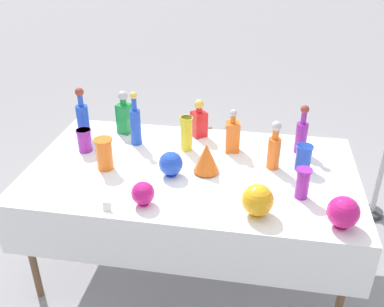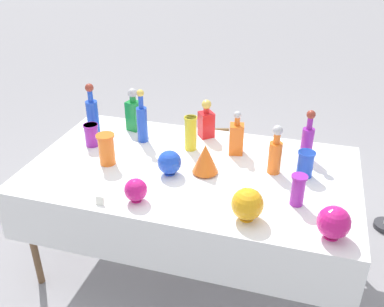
{
  "view_description": "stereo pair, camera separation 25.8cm",
  "coord_description": "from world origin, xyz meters",
  "px_view_note": "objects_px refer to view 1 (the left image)",
  "views": [
    {
      "loc": [
        0.39,
        -2.23,
        2.1
      ],
      "look_at": [
        0.0,
        0.0,
        0.86
      ],
      "focal_mm": 40.0,
      "sensor_mm": 36.0,
      "label": 1
    },
    {
      "loc": [
        0.64,
        -2.17,
        2.1
      ],
      "look_at": [
        0.0,
        0.0,
        0.86
      ],
      "focal_mm": 40.0,
      "sensor_mm": 36.0,
      "label": 2
    }
  ],
  "objects_px": {
    "cardboard_box_behind_left": "(219,168)",
    "round_bowl_2": "(258,200)",
    "square_decanter_1": "(232,135)",
    "slender_vase_4": "(186,133)",
    "tall_bottle_1": "(83,119)",
    "round_bowl_3": "(171,164)",
    "fluted_vase_0": "(206,158)",
    "cardboard_box_behind_right": "(186,151)",
    "round_bowl_1": "(143,193)",
    "slender_vase_0": "(303,182)",
    "slender_vase_2": "(84,140)",
    "tall_bottle_3": "(274,148)",
    "square_decanter_0": "(124,115)",
    "tall_bottle_0": "(135,123)",
    "round_bowl_0": "(343,212)",
    "slender_vase_1": "(304,157)",
    "tall_bottle_2": "(302,133)",
    "slender_vase_3": "(104,153)",
    "square_decanter_2": "(199,121)"
  },
  "relations": [
    {
      "from": "cardboard_box_behind_left",
      "to": "round_bowl_2",
      "type": "bearing_deg",
      "value": -76.22
    },
    {
      "from": "square_decanter_1",
      "to": "slender_vase_4",
      "type": "bearing_deg",
      "value": -173.9
    },
    {
      "from": "tall_bottle_1",
      "to": "round_bowl_3",
      "type": "relative_size",
      "value": 2.5
    },
    {
      "from": "fluted_vase_0",
      "to": "cardboard_box_behind_right",
      "type": "height_order",
      "value": "fluted_vase_0"
    },
    {
      "from": "square_decanter_1",
      "to": "round_bowl_1",
      "type": "distance_m",
      "value": 0.8
    },
    {
      "from": "slender_vase_0",
      "to": "slender_vase_2",
      "type": "xyz_separation_m",
      "value": [
        -1.37,
        0.31,
        -0.01
      ]
    },
    {
      "from": "tall_bottle_3",
      "to": "square_decanter_0",
      "type": "distance_m",
      "value": 1.09
    },
    {
      "from": "fluted_vase_0",
      "to": "square_decanter_0",
      "type": "bearing_deg",
      "value": 145.4
    },
    {
      "from": "tall_bottle_0",
      "to": "round_bowl_1",
      "type": "height_order",
      "value": "tall_bottle_0"
    },
    {
      "from": "tall_bottle_0",
      "to": "round_bowl_0",
      "type": "xyz_separation_m",
      "value": [
        1.25,
        -0.69,
        -0.06
      ]
    },
    {
      "from": "round_bowl_2",
      "to": "tall_bottle_3",
      "type": "bearing_deg",
      "value": 81.2
    },
    {
      "from": "slender_vase_1",
      "to": "tall_bottle_2",
      "type": "bearing_deg",
      "value": 91.53
    },
    {
      "from": "tall_bottle_2",
      "to": "tall_bottle_3",
      "type": "bearing_deg",
      "value": -126.56
    },
    {
      "from": "slender_vase_1",
      "to": "slender_vase_2",
      "type": "relative_size",
      "value": 1.04
    },
    {
      "from": "slender_vase_4",
      "to": "slender_vase_1",
      "type": "bearing_deg",
      "value": -10.14
    },
    {
      "from": "tall_bottle_1",
      "to": "slender_vase_4",
      "type": "height_order",
      "value": "tall_bottle_1"
    },
    {
      "from": "tall_bottle_3",
      "to": "square_decanter_1",
      "type": "xyz_separation_m",
      "value": [
        -0.27,
        0.18,
        -0.02
      ]
    },
    {
      "from": "slender_vase_0",
      "to": "cardboard_box_behind_left",
      "type": "bearing_deg",
      "value": 115.88
    },
    {
      "from": "round_bowl_1",
      "to": "cardboard_box_behind_left",
      "type": "bearing_deg",
      "value": 79.38
    },
    {
      "from": "tall_bottle_3",
      "to": "slender_vase_4",
      "type": "bearing_deg",
      "value": 165.72
    },
    {
      "from": "tall_bottle_0",
      "to": "cardboard_box_behind_right",
      "type": "height_order",
      "value": "tall_bottle_0"
    },
    {
      "from": "cardboard_box_behind_left",
      "to": "slender_vase_3",
      "type": "bearing_deg",
      "value": -118.96
    },
    {
      "from": "slender_vase_3",
      "to": "cardboard_box_behind_left",
      "type": "xyz_separation_m",
      "value": [
        0.59,
        1.07,
        -0.67
      ]
    },
    {
      "from": "slender_vase_0",
      "to": "slender_vase_3",
      "type": "height_order",
      "value": "slender_vase_3"
    },
    {
      "from": "fluted_vase_0",
      "to": "slender_vase_4",
      "type": "bearing_deg",
      "value": 122.41
    },
    {
      "from": "tall_bottle_0",
      "to": "fluted_vase_0",
      "type": "bearing_deg",
      "value": -29.29
    },
    {
      "from": "slender_vase_3",
      "to": "round_bowl_2",
      "type": "bearing_deg",
      "value": -18.66
    },
    {
      "from": "tall_bottle_2",
      "to": "square_decanter_2",
      "type": "xyz_separation_m",
      "value": [
        -0.69,
        0.12,
        -0.02
      ]
    },
    {
      "from": "slender_vase_3",
      "to": "fluted_vase_0",
      "type": "xyz_separation_m",
      "value": [
        0.61,
        0.06,
        -0.01
      ]
    },
    {
      "from": "tall_bottle_0",
      "to": "round_bowl_0",
      "type": "distance_m",
      "value": 1.43
    },
    {
      "from": "round_bowl_0",
      "to": "round_bowl_2",
      "type": "distance_m",
      "value": 0.42
    },
    {
      "from": "tall_bottle_3",
      "to": "slender_vase_0",
      "type": "relative_size",
      "value": 1.75
    },
    {
      "from": "slender_vase_1",
      "to": "round_bowl_1",
      "type": "xyz_separation_m",
      "value": [
        -0.86,
        -0.52,
        -0.02
      ]
    },
    {
      "from": "square_decanter_0",
      "to": "tall_bottle_0",
      "type": "bearing_deg",
      "value": -50.47
    },
    {
      "from": "square_decanter_1",
      "to": "slender_vase_2",
      "type": "distance_m",
      "value": 0.97
    },
    {
      "from": "round_bowl_2",
      "to": "cardboard_box_behind_left",
      "type": "distance_m",
      "value": 1.57
    },
    {
      "from": "tall_bottle_3",
      "to": "slender_vase_2",
      "type": "bearing_deg",
      "value": 179.55
    },
    {
      "from": "tall_bottle_0",
      "to": "cardboard_box_behind_left",
      "type": "relative_size",
      "value": 0.79
    },
    {
      "from": "slender_vase_1",
      "to": "round_bowl_1",
      "type": "distance_m",
      "value": 1.0
    },
    {
      "from": "tall_bottle_0",
      "to": "tall_bottle_2",
      "type": "distance_m",
      "value": 1.09
    },
    {
      "from": "round_bowl_3",
      "to": "cardboard_box_behind_left",
      "type": "relative_size",
      "value": 0.32
    },
    {
      "from": "slender_vase_1",
      "to": "cardboard_box_behind_right",
      "type": "xyz_separation_m",
      "value": [
        -0.96,
        1.22,
        -0.71
      ]
    },
    {
      "from": "tall_bottle_2",
      "to": "round_bowl_3",
      "type": "bearing_deg",
      "value": -150.87
    },
    {
      "from": "tall_bottle_0",
      "to": "square_decanter_0",
      "type": "bearing_deg",
      "value": 129.53
    },
    {
      "from": "slender_vase_0",
      "to": "round_bowl_2",
      "type": "distance_m",
      "value": 0.31
    },
    {
      "from": "tall_bottle_0",
      "to": "square_decanter_1",
      "type": "relative_size",
      "value": 1.27
    },
    {
      "from": "square_decanter_1",
      "to": "round_bowl_3",
      "type": "bearing_deg",
      "value": -131.59
    },
    {
      "from": "tall_bottle_3",
      "to": "square_decanter_2",
      "type": "relative_size",
      "value": 1.14
    },
    {
      "from": "cardboard_box_behind_left",
      "to": "round_bowl_3",
      "type": "bearing_deg",
      "value": -99.41
    },
    {
      "from": "slender_vase_1",
      "to": "round_bowl_3",
      "type": "bearing_deg",
      "value": -165.14
    }
  ]
}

